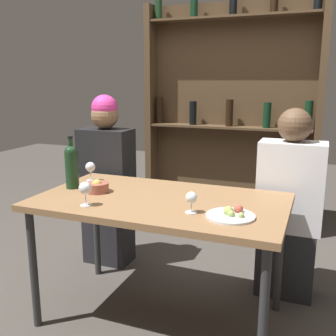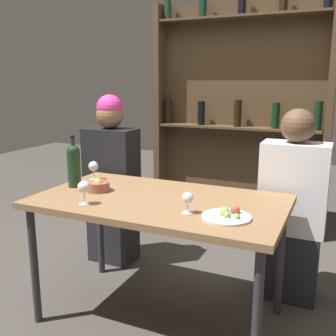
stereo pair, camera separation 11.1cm
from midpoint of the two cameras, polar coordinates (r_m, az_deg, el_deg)
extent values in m
plane|color=#47423D|center=(2.50, -2.41, -20.78)|extent=(10.00, 10.00, 0.00)
cube|color=olive|center=(2.19, -2.58, -4.93)|extent=(1.38, 0.78, 0.04)
cylinder|color=#2D2D30|center=(2.39, -20.23, -13.62)|extent=(0.04, 0.04, 0.70)
cylinder|color=#2D2D30|center=(1.89, 11.93, -20.55)|extent=(0.04, 0.04, 0.70)
cylinder|color=#2D2D30|center=(2.87, -11.43, -8.57)|extent=(0.04, 0.04, 0.70)
cylinder|color=#2D2D30|center=(2.47, 14.60, -12.37)|extent=(0.04, 0.04, 0.70)
cube|color=#4C3823|center=(3.77, 8.32, 7.26)|extent=(1.56, 0.02, 2.06)
cube|color=#4C3823|center=(3.92, -3.28, 7.58)|extent=(0.06, 0.18, 2.06)
cube|color=#4C3823|center=(3.56, 20.25, 6.31)|extent=(0.06, 0.18, 2.06)
cube|color=#4C3823|center=(3.67, 7.90, 5.88)|extent=(1.48, 0.18, 0.02)
cylinder|color=black|center=(3.89, -2.09, 8.37)|extent=(0.07, 0.07, 0.25)
cylinder|color=black|center=(3.76, 2.79, 7.98)|extent=(0.07, 0.07, 0.22)
cylinder|color=black|center=(3.66, 8.03, 7.92)|extent=(0.07, 0.07, 0.24)
cylinder|color=black|center=(3.59, 13.32, 7.47)|extent=(0.07, 0.07, 0.22)
cylinder|color=black|center=(3.57, 18.88, 7.27)|extent=(0.07, 0.07, 0.25)
cube|color=#4C3823|center=(3.69, 8.39, 20.86)|extent=(1.48, 0.18, 0.02)
cylinder|color=#19381E|center=(3.93, -2.27, 22.25)|extent=(0.07, 0.07, 0.22)
cylinder|color=black|center=(3.80, 2.91, 22.77)|extent=(0.07, 0.07, 0.25)
cylinder|color=black|center=(3.71, 8.55, 22.98)|extent=(0.07, 0.07, 0.26)
cylinder|color=#19381E|center=(2.45, -15.04, -0.31)|extent=(0.08, 0.08, 0.22)
sphere|color=#19381E|center=(2.43, -15.19, 2.24)|extent=(0.08, 0.08, 0.08)
cylinder|color=#19381E|center=(2.42, -15.25, 3.22)|extent=(0.03, 0.03, 0.08)
cylinder|color=black|center=(2.42, -15.31, 4.34)|extent=(0.03, 0.03, 0.01)
cylinder|color=silver|center=(1.96, 1.76, -6.47)|extent=(0.06, 0.06, 0.00)
cylinder|color=silver|center=(1.95, 1.77, -5.59)|extent=(0.01, 0.01, 0.06)
sphere|color=silver|center=(1.93, 1.78, -4.31)|extent=(0.06, 0.06, 0.06)
cylinder|color=silver|center=(2.62, -12.31, -1.79)|extent=(0.06, 0.06, 0.00)
cylinder|color=silver|center=(2.61, -12.35, -0.99)|extent=(0.01, 0.01, 0.07)
sphere|color=silver|center=(2.60, -12.41, 0.15)|extent=(0.06, 0.06, 0.06)
cylinder|color=silver|center=(2.12, -13.29, -5.28)|extent=(0.06, 0.06, 0.00)
cylinder|color=silver|center=(2.11, -13.35, -4.31)|extent=(0.01, 0.01, 0.07)
sphere|color=silver|center=(2.10, -13.42, -2.88)|extent=(0.07, 0.07, 0.07)
cylinder|color=silver|center=(1.91, 7.40, -6.94)|extent=(0.24, 0.24, 0.01)
sphere|color=#99B256|center=(1.91, 7.13, -6.23)|extent=(0.05, 0.05, 0.05)
sphere|color=#99B256|center=(1.89, 7.48, -6.64)|extent=(0.03, 0.03, 0.03)
sphere|color=#99B256|center=(1.88, 8.90, -6.81)|extent=(0.03, 0.03, 0.03)
sphere|color=#B74C3D|center=(1.95, 8.58, -5.95)|extent=(0.05, 0.05, 0.05)
cylinder|color=#995142|center=(2.35, -11.59, -2.79)|extent=(0.14, 0.14, 0.06)
sphere|color=gold|center=(2.34, -11.61, -2.35)|extent=(0.06, 0.06, 0.06)
cube|color=#26262B|center=(3.11, -9.60, -9.29)|extent=(0.34, 0.22, 0.45)
cube|color=black|center=(2.95, -9.97, 0.01)|extent=(0.38, 0.22, 0.58)
sphere|color=#8C6647|center=(2.89, -10.27, 7.53)|extent=(0.20, 0.20, 0.20)
sphere|color=#EA3893|center=(2.89, -10.31, 8.60)|extent=(0.19, 0.19, 0.19)
cube|color=#26262B|center=(2.72, 15.50, -12.90)|extent=(0.36, 0.22, 0.45)
cube|color=white|center=(2.55, 16.17, -2.58)|extent=(0.40, 0.22, 0.56)
sphere|color=brown|center=(2.48, 16.71, 5.99)|extent=(0.20, 0.20, 0.20)
camera|label=1|loc=(0.06, -91.41, -0.32)|focal=42.00mm
camera|label=2|loc=(0.06, 88.59, 0.32)|focal=42.00mm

